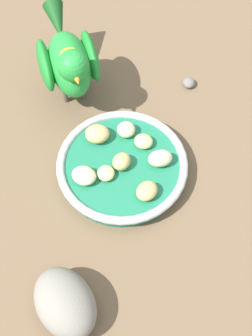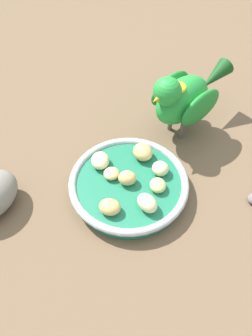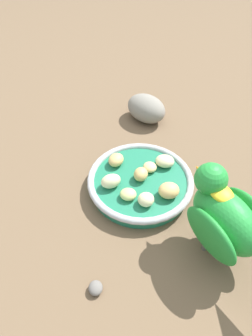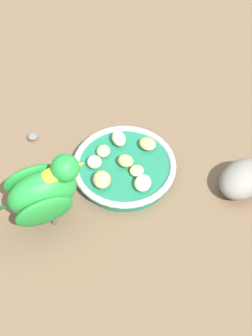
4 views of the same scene
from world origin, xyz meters
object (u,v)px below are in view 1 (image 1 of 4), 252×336
Objects in this scene: apple_piece_2 at (97,134)px; apple_piece_6 at (84,178)px; rock_large at (65,303)px; apple_piece_7 at (160,158)px; apple_piece_5 at (122,162)px; apple_piece_3 at (143,141)px; feeding_bowl at (122,167)px; apple_piece_4 at (147,191)px; apple_piece_1 at (126,130)px; pebble_0 at (189,83)px; apple_piece_0 at (106,175)px; parrot at (69,60)px.

apple_piece_6 is (-0.08, 0.03, -0.00)m from apple_piece_2.
apple_piece_7 is at bearing -41.42° from rock_large.
apple_piece_6 is (-0.02, 0.06, -0.00)m from apple_piece_5.
apple_piece_5 reaches higher than apple_piece_6.
feeding_bowl is at bearing 127.62° from apple_piece_3.
apple_piece_5 is at bearing 84.46° from apple_piece_7.
apple_piece_4 reaches higher than apple_piece_3.
apple_piece_1 reaches higher than apple_piece_3.
rock_large is (-0.26, 0.13, -0.00)m from apple_piece_1.
apple_piece_1 is 0.28× the size of rock_large.
apple_piece_0 is at bearing 134.77° from pebble_0.
pebble_0 is (0.10, -0.18, -0.03)m from apple_piece_2.
apple_piece_3 is 0.87× the size of apple_piece_4.
feeding_bowl is at bearing -151.21° from apple_piece_2.
apple_piece_4 is 1.49× the size of pebble_0.
apple_piece_4 is at bearing -44.36° from rock_large.
apple_piece_0 is 0.73× the size of apple_piece_7.
apple_piece_2 is at bearing -22.76° from apple_piece_6.
parrot is (0.18, 0.12, 0.05)m from apple_piece_7.
apple_piece_3 reaches higher than apple_piece_0.
apple_piece_0 is at bearing 149.39° from apple_piece_1.
apple_piece_6 reaches higher than apple_piece_0.
apple_piece_5 is (0.06, 0.03, 0.00)m from apple_piece_4.
feeding_bowl is at bearing -72.63° from apple_piece_6.
parrot reaches higher than apple_piece_7.
apple_piece_0 is at bearing -178.27° from apple_piece_2.
apple_piece_4 is (-0.04, -0.06, 0.00)m from apple_piece_0.
apple_piece_5 is 0.81× the size of apple_piece_6.
apple_piece_0 reaches higher than feeding_bowl.
rock_large is (-0.23, 0.15, -0.00)m from apple_piece_3.
rock_large reaches higher than apple_piece_1.
apple_piece_1 is at bearing 127.10° from pebble_0.
apple_piece_6 is 0.20m from parrot.
apple_piece_0 is at bearing 54.32° from apple_piece_4.
apple_piece_7 is 0.22m from parrot.
apple_piece_4 is 0.20m from rock_large.
apple_piece_6 is at bearing 65.96° from apple_piece_4.
apple_piece_4 is 0.92× the size of apple_piece_7.
apple_piece_1 is at bearing -88.84° from apple_piece_2.
apple_piece_3 reaches higher than feeding_bowl.
apple_piece_7 is at bearing -95.54° from apple_piece_5.
apple_piece_4 is 0.06m from apple_piece_7.
parrot reaches higher than apple_piece_1.
apple_piece_5 is at bearing -57.32° from apple_piece_0.
parrot reaches higher than apple_piece_4.
parrot is at bearing -8.46° from rock_large.
apple_piece_6 is (0.04, 0.09, -0.00)m from apple_piece_4.
parrot is (0.12, 0.07, 0.05)m from apple_piece_1.
apple_piece_5 is at bearing -29.16° from rock_large.
feeding_bowl is 6.64× the size of apple_piece_5.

